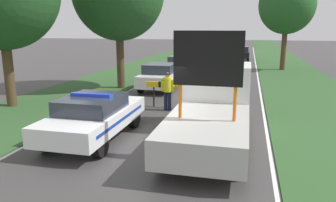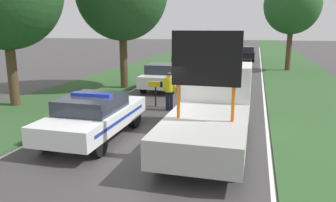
# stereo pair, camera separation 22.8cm
# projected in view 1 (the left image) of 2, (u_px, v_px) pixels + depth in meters

# --- Properties ---
(ground_plane) EXTENTS (160.00, 160.00, 0.00)m
(ground_plane) POSITION_uv_depth(u_px,v_px,m) (148.00, 145.00, 9.94)
(ground_plane) COLOR #3D3A3A
(lane_markings) EXTENTS (7.21, 64.10, 0.01)m
(lane_markings) POSITION_uv_depth(u_px,v_px,m) (212.00, 70.00, 26.59)
(lane_markings) COLOR silver
(lane_markings) RESTS_ON ground
(grass_verge_left) EXTENTS (4.82, 120.00, 0.03)m
(grass_verge_left) POSITION_uv_depth(u_px,v_px,m) (149.00, 65.00, 30.28)
(grass_verge_left) COLOR #2D5128
(grass_verge_left) RESTS_ON ground
(grass_verge_right) EXTENTS (4.82, 120.00, 0.03)m
(grass_verge_right) POSITION_uv_depth(u_px,v_px,m) (287.00, 69.00, 27.48)
(grass_verge_right) COLOR #2D5128
(grass_verge_right) RESTS_ON ground
(police_car) EXTENTS (1.89, 4.56, 1.50)m
(police_car) POSITION_uv_depth(u_px,v_px,m) (94.00, 116.00, 10.34)
(police_car) COLOR white
(police_car) RESTS_ON ground
(work_truck) EXTENTS (2.19, 5.89, 3.41)m
(work_truck) POSITION_uv_depth(u_px,v_px,m) (213.00, 106.00, 10.18)
(work_truck) COLOR white
(work_truck) RESTS_ON ground
(road_barrier) EXTENTS (3.36, 0.08, 1.13)m
(road_barrier) POSITION_uv_depth(u_px,v_px,m) (183.00, 87.00, 14.17)
(road_barrier) COLOR black
(road_barrier) RESTS_ON ground
(police_officer) EXTENTS (0.58, 0.37, 1.62)m
(police_officer) POSITION_uv_depth(u_px,v_px,m) (168.00, 88.00, 13.85)
(police_officer) COLOR #191E38
(police_officer) RESTS_ON ground
(pedestrian_civilian) EXTENTS (0.59, 0.37, 1.64)m
(pedestrian_civilian) POSITION_uv_depth(u_px,v_px,m) (188.00, 88.00, 13.75)
(pedestrian_civilian) COLOR #191E38
(pedestrian_civilian) RESTS_ON ground
(traffic_cone_near_police) EXTENTS (0.45, 0.45, 0.62)m
(traffic_cone_near_police) POSITION_uv_depth(u_px,v_px,m) (243.00, 98.00, 14.95)
(traffic_cone_near_police) COLOR black
(traffic_cone_near_police) RESTS_ON ground
(traffic_cone_centre_front) EXTENTS (0.43, 0.43, 0.59)m
(traffic_cone_centre_front) POSITION_uv_depth(u_px,v_px,m) (198.00, 106.00, 13.43)
(traffic_cone_centre_front) COLOR black
(traffic_cone_centre_front) RESTS_ON ground
(queued_car_van_white) EXTENTS (1.79, 3.97, 1.47)m
(queued_car_van_white) POSITION_uv_depth(u_px,v_px,m) (160.00, 76.00, 18.47)
(queued_car_van_white) COLOR silver
(queued_car_van_white) RESTS_ON ground
(queued_car_sedan_silver) EXTENTS (1.76, 4.66, 1.40)m
(queued_car_sedan_silver) POSITION_uv_depth(u_px,v_px,m) (181.00, 65.00, 24.17)
(queued_car_sedan_silver) COLOR #B2B2B7
(queued_car_sedan_silver) RESTS_ON ground
(queued_car_wagon_maroon) EXTENTS (1.92, 4.19, 1.40)m
(queued_car_wagon_maroon) POSITION_uv_depth(u_px,v_px,m) (192.00, 58.00, 29.50)
(queued_car_wagon_maroon) COLOR maroon
(queued_car_wagon_maroon) RESTS_ON ground
(queued_car_sedan_black) EXTENTS (1.80, 4.01, 1.47)m
(queued_car_sedan_black) POSITION_uv_depth(u_px,v_px,m) (240.00, 53.00, 34.20)
(queued_car_sedan_black) COLOR black
(queued_car_sedan_black) RESTS_ON ground
(roadside_tree_near_left) EXTENTS (4.37, 4.37, 7.47)m
(roadside_tree_near_left) POSITION_uv_depth(u_px,v_px,m) (287.00, 5.00, 25.72)
(roadside_tree_near_left) COLOR #4C3823
(roadside_tree_near_left) RESTS_ON ground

